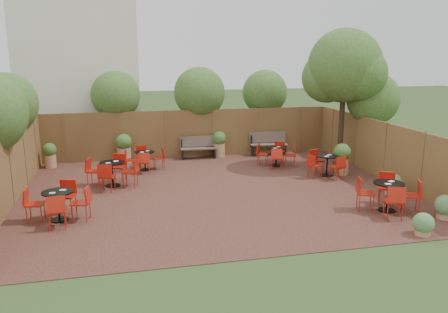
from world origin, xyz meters
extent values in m
plane|color=#354F23|center=(0.00, 0.00, 0.00)|extent=(80.00, 80.00, 0.00)
cube|color=#3C1D18|center=(0.00, 0.00, 0.01)|extent=(12.00, 10.00, 0.02)
cube|color=brown|center=(0.00, 5.00, 1.00)|extent=(12.00, 0.08, 2.00)
cube|color=brown|center=(-6.00, 0.00, 1.00)|extent=(0.08, 10.00, 2.00)
cube|color=brown|center=(6.00, 0.00, 1.00)|extent=(0.08, 10.00, 2.00)
cube|color=silver|center=(-4.50, 8.00, 4.00)|extent=(5.00, 4.00, 8.00)
sphere|color=#365D1E|center=(-6.60, 3.00, 2.63)|extent=(2.12, 2.12, 2.12)
sphere|color=#365D1E|center=(-3.00, 5.70, 2.60)|extent=(2.01, 2.01, 2.01)
sphere|color=#365D1E|center=(0.50, 5.60, 2.66)|extent=(2.19, 2.19, 2.19)
sphere|color=#365D1E|center=(3.50, 5.80, 2.60)|extent=(2.00, 2.00, 2.00)
sphere|color=#365D1E|center=(6.60, 2.00, 2.60)|extent=(2.00, 2.00, 2.00)
cylinder|color=black|center=(5.40, 2.12, 2.04)|extent=(0.23, 0.23, 4.03)
sphere|color=#365D1E|center=(5.40, 2.12, 3.85)|extent=(2.75, 2.75, 2.75)
sphere|color=#365D1E|center=(4.90, 2.52, 3.41)|extent=(1.93, 1.93, 1.93)
sphere|color=#365D1E|center=(5.80, 1.72, 3.57)|extent=(2.01, 2.01, 2.01)
cube|color=brown|center=(0.24, 4.55, 0.44)|extent=(1.49, 0.51, 0.05)
cube|color=brown|center=(0.24, 4.75, 0.71)|extent=(1.48, 0.18, 0.45)
cube|color=black|center=(-0.43, 4.55, 0.22)|extent=(0.08, 0.44, 0.39)
cube|color=black|center=(0.91, 4.55, 0.22)|extent=(0.08, 0.44, 0.39)
cube|color=brown|center=(3.31, 4.55, 0.47)|extent=(1.63, 0.68, 0.05)
cube|color=brown|center=(3.31, 4.76, 0.76)|extent=(1.59, 0.33, 0.48)
cube|color=black|center=(2.60, 4.55, 0.23)|extent=(0.13, 0.48, 0.42)
cube|color=black|center=(4.03, 4.55, 0.23)|extent=(0.13, 0.48, 0.42)
cylinder|color=black|center=(4.28, -2.93, 0.04)|extent=(0.48, 0.48, 0.03)
cylinder|color=black|center=(4.28, -2.93, 0.42)|extent=(0.05, 0.05, 0.76)
cylinder|color=black|center=(4.28, -2.93, 0.82)|extent=(0.83, 0.83, 0.03)
cube|color=white|center=(4.42, -2.85, 0.84)|extent=(0.18, 0.16, 0.02)
cube|color=white|center=(4.18, -3.06, 0.84)|extent=(0.18, 0.16, 0.02)
cylinder|color=black|center=(-3.18, 1.24, 0.04)|extent=(0.48, 0.48, 0.03)
cylinder|color=black|center=(-3.18, 1.24, 0.42)|extent=(0.05, 0.05, 0.76)
cylinder|color=black|center=(-3.18, 1.24, 0.81)|extent=(0.82, 0.82, 0.03)
cube|color=white|center=(-3.05, 1.33, 0.84)|extent=(0.18, 0.16, 0.02)
cube|color=white|center=(-3.29, 1.11, 0.84)|extent=(0.18, 0.16, 0.02)
cylinder|color=black|center=(4.26, 0.84, 0.03)|extent=(0.44, 0.44, 0.03)
cylinder|color=black|center=(4.26, 0.84, 0.39)|extent=(0.05, 0.05, 0.69)
cylinder|color=black|center=(4.26, 0.84, 0.74)|extent=(0.75, 0.75, 0.03)
cube|color=white|center=(4.38, 0.92, 0.77)|extent=(0.15, 0.12, 0.01)
cube|color=white|center=(4.16, 0.72, 0.77)|extent=(0.15, 0.12, 0.01)
cylinder|color=black|center=(-2.03, 3.10, 0.03)|extent=(0.42, 0.42, 0.03)
cylinder|color=black|center=(-2.03, 3.10, 0.37)|extent=(0.05, 0.05, 0.67)
cylinder|color=black|center=(-2.03, 3.10, 0.71)|extent=(0.72, 0.72, 0.03)
cube|color=white|center=(-1.92, 3.18, 0.74)|extent=(0.14, 0.10, 0.01)
cube|color=white|center=(-2.12, 2.99, 0.74)|extent=(0.14, 0.10, 0.01)
cylinder|color=black|center=(-4.51, -1.67, 0.04)|extent=(0.47, 0.47, 0.03)
cylinder|color=black|center=(-4.51, -1.67, 0.41)|extent=(0.05, 0.05, 0.74)
cylinder|color=black|center=(-4.51, -1.67, 0.79)|extent=(0.80, 0.80, 0.03)
cube|color=white|center=(-4.39, -1.59, 0.82)|extent=(0.16, 0.12, 0.02)
cube|color=white|center=(-4.62, -1.80, 0.82)|extent=(0.16, 0.12, 0.02)
cylinder|color=black|center=(2.98, 2.63, 0.03)|extent=(0.43, 0.43, 0.03)
cylinder|color=black|center=(2.98, 2.63, 0.38)|extent=(0.05, 0.05, 0.68)
cylinder|color=black|center=(2.98, 2.63, 0.73)|extent=(0.74, 0.74, 0.03)
cube|color=white|center=(3.09, 2.70, 0.75)|extent=(0.16, 0.14, 0.01)
cube|color=white|center=(2.88, 2.51, 0.75)|extent=(0.16, 0.14, 0.01)
cylinder|color=#AD7D56|center=(-2.77, 4.49, 0.32)|extent=(0.53, 0.53, 0.60)
sphere|color=#365D1E|center=(-2.77, 4.49, 0.86)|extent=(0.63, 0.63, 0.63)
cylinder|color=#AD7D56|center=(1.16, 4.70, 0.30)|extent=(0.49, 0.49, 0.56)
sphere|color=#365D1E|center=(1.16, 4.70, 0.80)|extent=(0.59, 0.59, 0.59)
cylinder|color=#AD7D56|center=(-5.55, 4.31, 0.27)|extent=(0.43, 0.43, 0.50)
sphere|color=#365D1E|center=(-5.55, 4.31, 0.71)|extent=(0.52, 0.52, 0.52)
cylinder|color=#AD7D56|center=(4.87, 0.91, 0.31)|extent=(0.51, 0.51, 0.59)
sphere|color=#365D1E|center=(4.87, 0.91, 0.84)|extent=(0.62, 0.62, 0.62)
cylinder|color=#AD7D56|center=(5.46, -3.79, 0.12)|extent=(0.43, 0.43, 0.20)
sphere|color=#4B773D|center=(5.46, -3.79, 0.37)|extent=(0.59, 0.59, 0.59)
cylinder|color=#AD7D56|center=(4.16, -4.65, 0.11)|extent=(0.38, 0.38, 0.17)
sphere|color=#4B773D|center=(4.16, -4.65, 0.32)|extent=(0.51, 0.51, 0.51)
cylinder|color=#AD7D56|center=(5.30, -1.63, 0.12)|extent=(0.44, 0.44, 0.20)
sphere|color=#4B773D|center=(5.30, -1.63, 0.37)|extent=(0.60, 0.60, 0.60)
camera|label=1|loc=(-2.77, -13.49, 4.31)|focal=36.04mm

